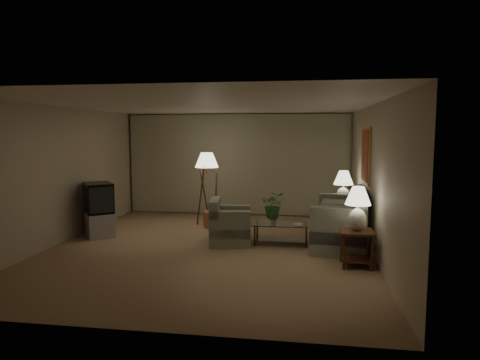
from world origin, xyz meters
name	(u,v)px	position (x,y,z in m)	size (l,w,h in m)	color
ground	(209,248)	(0.00, 0.00, 0.00)	(7.00, 7.00, 0.00)	#855F49
room_shell	(224,153)	(0.02, 1.51, 1.75)	(6.04, 7.02, 2.72)	#BCAD90
sofa	(340,223)	(2.50, 0.59, 0.44)	(2.22, 1.50, 0.87)	gray
armchair	(230,226)	(0.35, 0.39, 0.35)	(1.05, 1.01, 0.70)	gray
side_table_near	(357,242)	(2.65, -0.76, 0.41)	(0.54, 0.54, 0.60)	#3A1C10
side_table_far	(343,213)	(2.65, 1.84, 0.40)	(0.49, 0.41, 0.60)	#3A1C10
table_lamp_near	(358,205)	(2.65, -0.76, 1.03)	(0.42, 0.42, 0.72)	white
table_lamp_far	(343,185)	(2.65, 1.84, 1.05)	(0.44, 0.44, 0.75)	white
coffee_table	(281,230)	(1.35, 0.49, 0.28)	(1.13, 0.62, 0.41)	silver
tv_cabinet	(99,224)	(-2.55, 0.64, 0.25)	(0.93, 1.00, 0.50)	#B1B1B4
crt_tv	(98,198)	(-2.55, 0.64, 0.82)	(0.87, 0.91, 0.63)	black
floor_lamp	(207,187)	(-0.52, 2.13, 0.90)	(0.56, 0.56, 1.72)	#3A1C10
ottoman	(215,219)	(-0.26, 1.82, 0.18)	(0.55, 0.55, 0.37)	#9C5835
vase	(273,219)	(1.20, 0.49, 0.49)	(0.14, 0.14, 0.14)	silver
flowers	(274,203)	(1.20, 0.49, 0.82)	(0.48, 0.41, 0.53)	#2F6A30
book	(294,224)	(1.60, 0.39, 0.42)	(0.17, 0.24, 0.02)	olive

